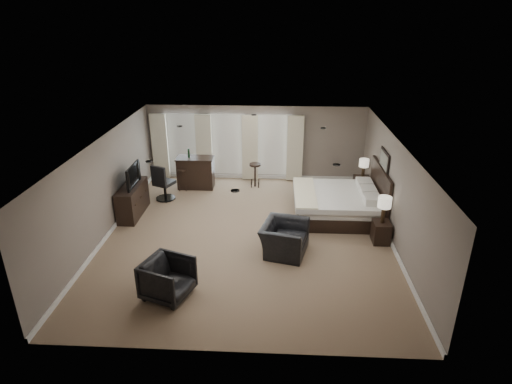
{
  "coord_description": "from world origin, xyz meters",
  "views": [
    {
      "loc": [
        0.75,
        -10.07,
        5.6
      ],
      "look_at": [
        0.2,
        0.4,
        1.1
      ],
      "focal_mm": 30.0,
      "sensor_mm": 36.0,
      "label": 1
    }
  ],
  "objects_px": {
    "bar_counter": "(196,172)",
    "lamp_near": "(384,210)",
    "lamp_far": "(363,169)",
    "bar_stool_right": "(255,175)",
    "armchair_near": "(284,233)",
    "armchair_far": "(168,277)",
    "dresser": "(133,200)",
    "bed": "(340,192)",
    "nightstand_near": "(381,232)",
    "nightstand_far": "(361,187)",
    "bar_stool_left": "(183,179)",
    "desk_chair": "(164,182)",
    "tv": "(131,183)"
  },
  "relations": [
    {
      "from": "dresser",
      "to": "bar_counter",
      "type": "height_order",
      "value": "bar_counter"
    },
    {
      "from": "armchair_near",
      "to": "bar_counter",
      "type": "height_order",
      "value": "bar_counter"
    },
    {
      "from": "nightstand_near",
      "to": "lamp_far",
      "type": "relative_size",
      "value": 0.91
    },
    {
      "from": "armchair_far",
      "to": "bar_counter",
      "type": "height_order",
      "value": "bar_counter"
    },
    {
      "from": "bar_stool_right",
      "to": "dresser",
      "type": "bearing_deg",
      "value": -145.81
    },
    {
      "from": "nightstand_near",
      "to": "dresser",
      "type": "distance_m",
      "value": 7.04
    },
    {
      "from": "tv",
      "to": "bar_stool_left",
      "type": "relative_size",
      "value": 1.46
    },
    {
      "from": "dresser",
      "to": "bed",
      "type": "bearing_deg",
      "value": 1.78
    },
    {
      "from": "bar_stool_left",
      "to": "bar_stool_right",
      "type": "relative_size",
      "value": 0.91
    },
    {
      "from": "lamp_far",
      "to": "bar_stool_right",
      "type": "xyz_separation_m",
      "value": [
        -3.46,
        0.71,
        -0.56
      ]
    },
    {
      "from": "lamp_far",
      "to": "desk_chair",
      "type": "height_order",
      "value": "lamp_far"
    },
    {
      "from": "armchair_near",
      "to": "armchair_far",
      "type": "height_order",
      "value": "armchair_near"
    },
    {
      "from": "lamp_near",
      "to": "bar_stool_right",
      "type": "xyz_separation_m",
      "value": [
        -3.46,
        3.61,
        -0.51
      ]
    },
    {
      "from": "lamp_near",
      "to": "dresser",
      "type": "distance_m",
      "value": 7.05
    },
    {
      "from": "armchair_near",
      "to": "bar_stool_right",
      "type": "height_order",
      "value": "armchair_near"
    },
    {
      "from": "nightstand_near",
      "to": "armchair_near",
      "type": "bearing_deg",
      "value": -165.71
    },
    {
      "from": "lamp_far",
      "to": "tv",
      "type": "bearing_deg",
      "value": -166.69
    },
    {
      "from": "tv",
      "to": "bar_stool_right",
      "type": "height_order",
      "value": "tv"
    },
    {
      "from": "dresser",
      "to": "bar_counter",
      "type": "distance_m",
      "value": 2.62
    },
    {
      "from": "lamp_near",
      "to": "bar_stool_left",
      "type": "distance_m",
      "value": 6.67
    },
    {
      "from": "bar_stool_left",
      "to": "bar_stool_right",
      "type": "xyz_separation_m",
      "value": [
        2.38,
        0.44,
        0.04
      ]
    },
    {
      "from": "dresser",
      "to": "armchair_near",
      "type": "xyz_separation_m",
      "value": [
        4.41,
        -1.9,
        0.06
      ]
    },
    {
      "from": "bar_counter",
      "to": "bed",
      "type": "bearing_deg",
      "value": -23.45
    },
    {
      "from": "nightstand_far",
      "to": "bar_stool_right",
      "type": "height_order",
      "value": "bar_stool_right"
    },
    {
      "from": "tv",
      "to": "lamp_near",
      "type": "bearing_deg",
      "value": -100.34
    },
    {
      "from": "bed",
      "to": "nightstand_near",
      "type": "distance_m",
      "value": 1.77
    },
    {
      "from": "bed",
      "to": "nightstand_near",
      "type": "relative_size",
      "value": 4.22
    },
    {
      "from": "bar_stool_right",
      "to": "lamp_near",
      "type": "bearing_deg",
      "value": -46.21
    },
    {
      "from": "nightstand_near",
      "to": "tv",
      "type": "distance_m",
      "value": 7.07
    },
    {
      "from": "nightstand_far",
      "to": "armchair_near",
      "type": "bearing_deg",
      "value": -125.33
    },
    {
      "from": "bar_counter",
      "to": "lamp_far",
      "type": "bearing_deg",
      "value": -5.53
    },
    {
      "from": "bed",
      "to": "lamp_near",
      "type": "xyz_separation_m",
      "value": [
        0.89,
        -1.45,
        0.16
      ]
    },
    {
      "from": "tv",
      "to": "dresser",
      "type": "bearing_deg",
      "value": 0.0
    },
    {
      "from": "bar_stool_left",
      "to": "bed",
      "type": "bearing_deg",
      "value": -19.17
    },
    {
      "from": "dresser",
      "to": "armchair_near",
      "type": "height_order",
      "value": "armchair_near"
    },
    {
      "from": "nightstand_far",
      "to": "dresser",
      "type": "distance_m",
      "value": 7.11
    },
    {
      "from": "bar_counter",
      "to": "lamp_near",
      "type": "bearing_deg",
      "value": -32.17
    },
    {
      "from": "bar_stool_right",
      "to": "bed",
      "type": "bearing_deg",
      "value": -40.05
    },
    {
      "from": "nightstand_far",
      "to": "bar_stool_right",
      "type": "relative_size",
      "value": 0.81
    },
    {
      "from": "nightstand_far",
      "to": "bar_stool_left",
      "type": "xyz_separation_m",
      "value": [
        -5.84,
        0.27,
        0.04
      ]
    },
    {
      "from": "lamp_near",
      "to": "armchair_near",
      "type": "distance_m",
      "value": 2.62
    },
    {
      "from": "lamp_near",
      "to": "bar_counter",
      "type": "bearing_deg",
      "value": 147.83
    },
    {
      "from": "nightstand_near",
      "to": "bar_stool_right",
      "type": "distance_m",
      "value": 5.0
    },
    {
      "from": "bed",
      "to": "bar_stool_left",
      "type": "bearing_deg",
      "value": 160.83
    },
    {
      "from": "nightstand_near",
      "to": "armchair_far",
      "type": "height_order",
      "value": "armchair_far"
    },
    {
      "from": "dresser",
      "to": "desk_chair",
      "type": "height_order",
      "value": "desk_chair"
    },
    {
      "from": "bar_stool_left",
      "to": "desk_chair",
      "type": "bearing_deg",
      "value": -117.79
    },
    {
      "from": "dresser",
      "to": "armchair_near",
      "type": "relative_size",
      "value": 1.32
    },
    {
      "from": "nightstand_near",
      "to": "bar_counter",
      "type": "bearing_deg",
      "value": 147.83
    },
    {
      "from": "nightstand_far",
      "to": "armchair_near",
      "type": "xyz_separation_m",
      "value": [
        -2.51,
        -3.54,
        0.19
      ]
    }
  ]
}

